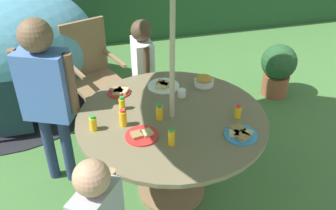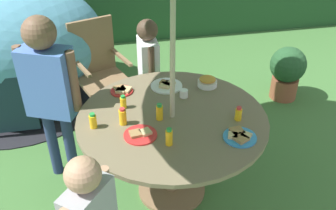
% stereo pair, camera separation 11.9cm
% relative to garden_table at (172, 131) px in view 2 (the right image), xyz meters
% --- Properties ---
extents(ground_plane, '(10.00, 10.00, 0.02)m').
position_rel_garden_table_xyz_m(ground_plane, '(0.00, 0.00, -0.62)').
color(ground_plane, '#3D6B33').
extents(garden_table, '(1.39, 1.39, 0.75)m').
position_rel_garden_table_xyz_m(garden_table, '(0.00, 0.00, 0.00)').
color(garden_table, brown).
rests_on(garden_table, ground_plane).
extents(wooden_chair, '(0.59, 0.59, 1.01)m').
position_rel_garden_table_xyz_m(wooden_chair, '(-0.48, 1.31, -0.07)').
color(wooden_chair, brown).
rests_on(wooden_chair, ground_plane).
extents(dome_tent, '(2.10, 2.10, 1.31)m').
position_rel_garden_table_xyz_m(dome_tent, '(-1.39, 1.85, 0.04)').
color(dome_tent, teal).
rests_on(dome_tent, ground_plane).
extents(potted_plant, '(0.40, 0.40, 0.61)m').
position_rel_garden_table_xyz_m(potted_plant, '(1.57, 1.18, -0.27)').
color(potted_plant, brown).
rests_on(potted_plant, ground_plane).
extents(child_in_white_shirt, '(0.19, 0.39, 1.14)m').
position_rel_garden_table_xyz_m(child_in_white_shirt, '(-0.02, 0.95, 0.12)').
color(child_in_white_shirt, '#3F3F47').
rests_on(child_in_white_shirt, ground_plane).
extents(child_in_blue_shirt, '(0.44, 0.34, 1.43)m').
position_rel_garden_table_xyz_m(child_in_blue_shirt, '(-0.86, 0.39, 0.30)').
color(child_in_blue_shirt, navy).
rests_on(child_in_blue_shirt, ground_plane).
extents(snack_bowl, '(0.16, 0.16, 0.08)m').
position_rel_garden_table_xyz_m(snack_bowl, '(0.38, 0.37, 0.17)').
color(snack_bowl, white).
rests_on(snack_bowl, garden_table).
extents(plate_near_left, '(0.22, 0.22, 0.03)m').
position_rel_garden_table_xyz_m(plate_near_left, '(0.39, -0.34, 0.15)').
color(plate_near_left, '#338CD8').
rests_on(plate_near_left, garden_table).
extents(plate_far_right, '(0.18, 0.18, 0.03)m').
position_rel_garden_table_xyz_m(plate_far_right, '(-0.32, 0.42, 0.15)').
color(plate_far_right, red).
rests_on(plate_far_right, garden_table).
extents(plate_back_edge, '(0.26, 0.26, 0.03)m').
position_rel_garden_table_xyz_m(plate_back_edge, '(0.05, 0.43, 0.15)').
color(plate_back_edge, white).
rests_on(plate_back_edge, garden_table).
extents(plate_center_back, '(0.23, 0.23, 0.03)m').
position_rel_garden_table_xyz_m(plate_center_back, '(-0.26, -0.18, 0.15)').
color(plate_center_back, red).
rests_on(plate_center_back, garden_table).
extents(juice_bottle_near_right, '(0.05, 0.05, 0.13)m').
position_rel_garden_table_xyz_m(juice_bottle_near_right, '(-0.09, -0.31, 0.19)').
color(juice_bottle_near_right, yellow).
rests_on(juice_bottle_near_right, garden_table).
extents(juice_bottle_far_left, '(0.05, 0.05, 0.13)m').
position_rel_garden_table_xyz_m(juice_bottle_far_left, '(-0.36, -0.02, 0.20)').
color(juice_bottle_far_left, yellow).
rests_on(juice_bottle_far_left, garden_table).
extents(juice_bottle_center_front, '(0.05, 0.05, 0.13)m').
position_rel_garden_table_xyz_m(juice_bottle_center_front, '(-0.10, -0.02, 0.19)').
color(juice_bottle_center_front, yellow).
rests_on(juice_bottle_center_front, garden_table).
extents(juice_bottle_mid_left, '(0.05, 0.05, 0.11)m').
position_rel_garden_table_xyz_m(juice_bottle_mid_left, '(-0.56, -0.02, 0.19)').
color(juice_bottle_mid_left, yellow).
rests_on(juice_bottle_mid_left, garden_table).
extents(juice_bottle_mid_right, '(0.05, 0.05, 0.11)m').
position_rel_garden_table_xyz_m(juice_bottle_mid_right, '(0.45, -0.14, 0.18)').
color(juice_bottle_mid_right, yellow).
rests_on(juice_bottle_mid_right, garden_table).
extents(juice_bottle_front_edge, '(0.05, 0.05, 0.11)m').
position_rel_garden_table_xyz_m(juice_bottle_front_edge, '(-0.33, 0.19, 0.18)').
color(juice_bottle_front_edge, yellow).
rests_on(juice_bottle_front_edge, garden_table).
extents(cup_near, '(0.06, 0.06, 0.06)m').
position_rel_garden_table_xyz_m(cup_near, '(0.15, 0.24, 0.17)').
color(cup_near, white).
rests_on(cup_near, garden_table).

